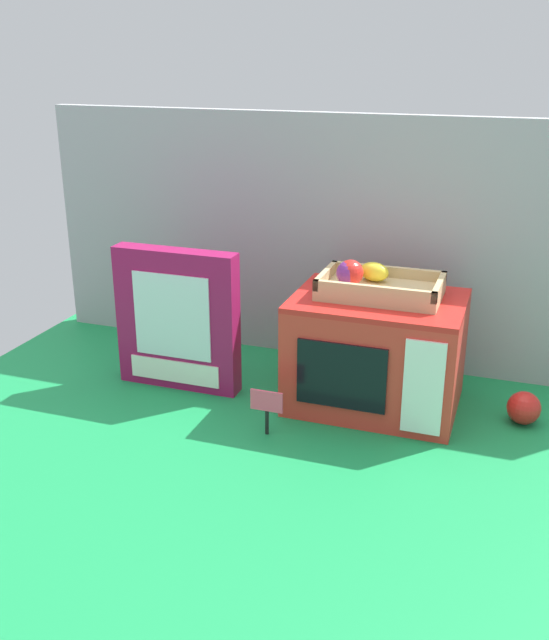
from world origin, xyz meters
TOP-DOWN VIEW (x-y plane):
  - ground_plane at (0.00, 0.00)m, footprint 1.70×1.70m
  - display_back_panel at (0.00, 0.26)m, footprint 1.61×0.03m
  - toy_microwave at (0.13, 0.02)m, footprint 0.37×0.27m
  - food_groups_crate at (0.11, 0.03)m, footprint 0.26×0.16m
  - cookie_set_box at (-0.33, -0.04)m, footprint 0.30×0.06m
  - price_sign at (-0.05, -0.19)m, footprint 0.07×0.01m
  - loose_toy_apple at (0.45, 0.04)m, footprint 0.07×0.07m

SIDE VIEW (x-z plane):
  - ground_plane at x=0.00m, z-range 0.00..0.00m
  - loose_toy_apple at x=0.45m, z-range 0.00..0.07m
  - price_sign at x=-0.05m, z-range 0.02..0.12m
  - toy_microwave at x=0.13m, z-range 0.00..0.25m
  - cookie_set_box at x=-0.33m, z-range 0.00..0.33m
  - food_groups_crate at x=0.11m, z-range 0.24..0.32m
  - display_back_panel at x=0.00m, z-range 0.00..0.62m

